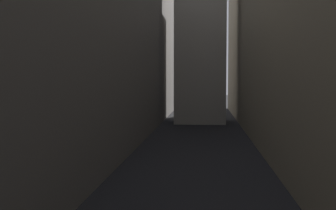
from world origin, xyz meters
name	(u,v)px	position (x,y,z in m)	size (l,w,h in m)	color
ground_plane	(196,151)	(0.00, 48.00, 0.00)	(264.00, 264.00, 0.00)	black
building_block_left	(83,30)	(-10.60, 50.00, 10.91)	(10.20, 108.00, 21.81)	slate
building_block_right	(321,7)	(11.00, 50.00, 12.75)	(11.00, 108.00, 25.49)	gray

